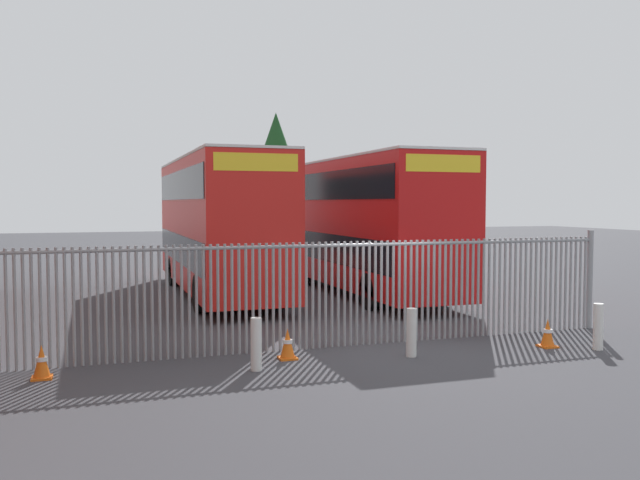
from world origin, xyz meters
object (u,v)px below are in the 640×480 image
object	(u,v)px
double_decker_bus_behind_fence_left	(362,220)
traffic_cone_mid_forecourt	(288,344)
traffic_cone_near_kerb	(42,362)
bollard_center_front	(411,332)
double_decker_bus_near_gate	(218,221)
bollard_near_left	(256,344)
bollard_near_right	(598,327)
traffic_cone_by_gate	(548,333)

from	to	relation	value
double_decker_bus_behind_fence_left	traffic_cone_mid_forecourt	distance (m)	9.82
traffic_cone_near_kerb	bollard_center_front	bearing A→B (deg)	-4.79
double_decker_bus_near_gate	traffic_cone_mid_forecourt	bearing A→B (deg)	-92.01
bollard_near_left	double_decker_bus_near_gate	bearing A→B (deg)	83.68
bollard_near_right	bollard_center_front	bearing A→B (deg)	169.88
traffic_cone_by_gate	traffic_cone_near_kerb	size ratio (longest dim) A/B	1.00
double_decker_bus_behind_fence_left	traffic_cone_mid_forecourt	size ratio (longest dim) A/B	18.32
bollard_center_front	traffic_cone_mid_forecourt	bearing A→B (deg)	165.99
bollard_center_front	traffic_cone_mid_forecourt	size ratio (longest dim) A/B	1.61
bollard_near_left	bollard_center_front	size ratio (longest dim) A/B	1.00
traffic_cone_by_gate	traffic_cone_near_kerb	bearing A→B (deg)	175.79
double_decker_bus_near_gate	traffic_cone_near_kerb	distance (m)	10.60
bollard_center_front	traffic_cone_by_gate	bearing A→B (deg)	-2.94
bollard_near_left	traffic_cone_near_kerb	xyz separation A→B (m)	(-3.60, 0.63, -0.19)
double_decker_bus_behind_fence_left	bollard_near_left	xyz separation A→B (m)	(-5.71, -8.87, -1.95)
traffic_cone_mid_forecourt	bollard_near_right	bearing A→B (deg)	-11.60
bollard_near_left	bollard_near_right	size ratio (longest dim) A/B	1.00
double_decker_bus_behind_fence_left	bollard_near_right	bearing A→B (deg)	-82.25
double_decker_bus_near_gate	double_decker_bus_behind_fence_left	bearing A→B (deg)	-12.51
bollard_near_left	traffic_cone_mid_forecourt	xyz separation A→B (m)	(0.77, 0.65, -0.19)
bollard_center_front	traffic_cone_near_kerb	xyz separation A→B (m)	(-6.71, 0.56, -0.19)
traffic_cone_mid_forecourt	bollard_center_front	bearing A→B (deg)	-14.01
traffic_cone_near_kerb	traffic_cone_mid_forecourt	bearing A→B (deg)	0.29
traffic_cone_mid_forecourt	traffic_cone_near_kerb	world-z (taller)	same
bollard_near_left	traffic_cone_mid_forecourt	world-z (taller)	bollard_near_left
bollard_center_front	traffic_cone_near_kerb	size ratio (longest dim) A/B	1.61
double_decker_bus_near_gate	bollard_near_right	distance (m)	12.22
double_decker_bus_near_gate	bollard_center_front	size ratio (longest dim) A/B	11.38
double_decker_bus_near_gate	traffic_cone_by_gate	distance (m)	11.40
bollard_center_front	traffic_cone_mid_forecourt	xyz separation A→B (m)	(-2.35, 0.59, -0.19)
traffic_cone_mid_forecourt	double_decker_bus_near_gate	bearing A→B (deg)	87.99
traffic_cone_by_gate	traffic_cone_near_kerb	xyz separation A→B (m)	(-9.78, 0.72, 0.00)
double_decker_bus_near_gate	traffic_cone_by_gate	bearing A→B (deg)	-62.99
double_decker_bus_near_gate	traffic_cone_mid_forecourt	world-z (taller)	double_decker_bus_near_gate
traffic_cone_near_kerb	double_decker_bus_behind_fence_left	bearing A→B (deg)	41.51
bollard_near_left	traffic_cone_by_gate	xyz separation A→B (m)	(6.18, -0.09, -0.19)
double_decker_bus_near_gate	double_decker_bus_behind_fence_left	size ratio (longest dim) A/B	1.00
bollard_center_front	bollard_near_right	world-z (taller)	same
bollard_near_left	double_decker_bus_behind_fence_left	bearing A→B (deg)	57.23
bollard_center_front	traffic_cone_near_kerb	bearing A→B (deg)	175.21
double_decker_bus_near_gate	bollard_near_left	size ratio (longest dim) A/B	11.38
bollard_near_right	traffic_cone_by_gate	bearing A→B (deg)	146.78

